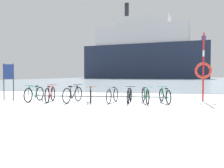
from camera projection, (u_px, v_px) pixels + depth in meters
The scene contains 13 objects.
ground at pixel (157, 80), 60.04m from camera, with size 80.00×132.00×0.08m.
bike_rack at pixel (100, 97), 11.20m from camera, with size 6.24×0.77×0.31m.
bicycle_0 at pixel (34, 94), 11.55m from camera, with size 0.46×1.72×0.81m.
bicycle_1 at pixel (50, 94), 11.37m from camera, with size 0.51×1.67×0.82m.
bicycle_2 at pixel (73, 94), 11.21m from camera, with size 0.46×1.79×0.84m.
bicycle_3 at pixel (91, 95), 11.21m from camera, with size 0.64×1.56×0.77m.
bicycle_4 at pixel (112, 95), 11.10m from camera, with size 0.46×1.68×0.77m.
bicycle_5 at pixel (129, 96), 10.95m from camera, with size 0.46×1.72×0.75m.
bicycle_6 at pixel (145, 96), 10.88m from camera, with size 0.60×1.64×0.78m.
bicycle_7 at pixel (165, 96), 10.90m from camera, with size 0.65×1.60×0.76m.
info_sign at pixel (9, 75), 12.05m from camera, with size 0.55×0.15×1.89m.
rescue_post at pixel (203, 69), 11.62m from camera, with size 0.80×0.12×3.35m.
ferry_ship at pixel (143, 53), 88.12m from camera, with size 46.39×16.44×28.41m.
Camera 1 is at (2.15, -7.15, 1.29)m, focal length 38.22 mm.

